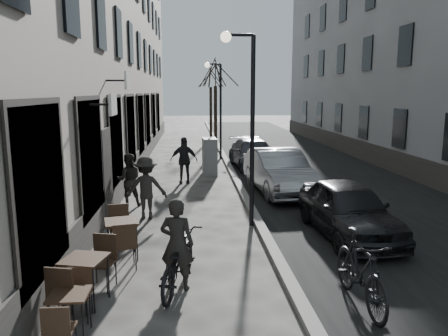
{
  "coord_description": "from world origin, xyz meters",
  "views": [
    {
      "loc": [
        -1.63,
        -5.34,
        3.6
      ],
      "look_at": [
        -0.84,
        4.84,
        1.8
      ],
      "focal_mm": 35.0,
      "sensor_mm": 36.0,
      "label": 1
    }
  ],
  "objects": [
    {
      "name": "road",
      "position": [
        3.85,
        16.0,
        0.0
      ],
      "size": [
        7.3,
        60.0,
        0.0
      ],
      "primitive_type": "cube",
      "color": "black",
      "rests_on": "ground"
    },
    {
      "name": "kerb",
      "position": [
        0.2,
        16.0,
        0.06
      ],
      "size": [
        0.25,
        60.0,
        0.12
      ],
      "primitive_type": "cube",
      "color": "slate",
      "rests_on": "ground"
    },
    {
      "name": "building_right",
      "position": [
        9.5,
        16.5,
        8.0
      ],
      "size": [
        4.0,
        35.0,
        16.0
      ],
      "primitive_type": "cube",
      "color": "gray",
      "rests_on": "ground"
    },
    {
      "name": "streetlamp_near",
      "position": [
        -0.17,
        6.0,
        3.16
      ],
      "size": [
        0.9,
        0.28,
        5.09
      ],
      "color": "black",
      "rests_on": "ground"
    },
    {
      "name": "streetlamp_far",
      "position": [
        -0.17,
        18.0,
        3.16
      ],
      "size": [
        0.9,
        0.28,
        5.09
      ],
      "color": "black",
      "rests_on": "ground"
    },
    {
      "name": "tree_near",
      "position": [
        -0.1,
        21.0,
        4.66
      ],
      "size": [
        2.4,
        2.4,
        5.7
      ],
      "color": "black",
      "rests_on": "ground"
    },
    {
      "name": "tree_far",
      "position": [
        -0.1,
        27.0,
        4.66
      ],
      "size": [
        2.4,
        2.4,
        5.7
      ],
      "color": "black",
      "rests_on": "ground"
    },
    {
      "name": "bistro_set_a",
      "position": [
        -3.43,
        0.78,
        0.42
      ],
      "size": [
        0.56,
        1.37,
        0.81
      ],
      "rotation": [
        0.0,
        0.0,
        0.0
      ],
      "color": "black",
      "rests_on": "ground"
    },
    {
      "name": "bistro_set_b",
      "position": [
        -3.44,
        1.8,
        0.51
      ],
      "size": [
        0.85,
        1.72,
        0.98
      ],
      "rotation": [
        0.0,
        0.0,
        -0.25
      ],
      "color": "black",
      "rests_on": "ground"
    },
    {
      "name": "bistro_set_c",
      "position": [
        -3.14,
        3.88,
        0.51
      ],
      "size": [
        0.84,
        1.75,
        1.0
      ],
      "rotation": [
        0.0,
        0.0,
        0.23
      ],
      "color": "black",
      "rests_on": "ground"
    },
    {
      "name": "utility_cabinet",
      "position": [
        -0.8,
        13.41,
        0.8
      ],
      "size": [
        0.64,
        1.09,
        1.6
      ],
      "primitive_type": "cube",
      "rotation": [
        0.0,
        0.0,
        0.05
      ],
      "color": "slate",
      "rests_on": "ground"
    },
    {
      "name": "bicycle",
      "position": [
        -1.89,
        2.27,
        0.53
      ],
      "size": [
        1.15,
        2.11,
        1.05
      ],
      "primitive_type": "imported",
      "rotation": [
        0.0,
        0.0,
        2.9
      ],
      "color": "black",
      "rests_on": "ground"
    },
    {
      "name": "cyclist_rider",
      "position": [
        -1.89,
        2.27,
        0.86
      ],
      "size": [
        0.71,
        0.55,
        1.72
      ],
      "primitive_type": "imported",
      "rotation": [
        0.0,
        0.0,
        2.9
      ],
      "color": "black",
      "rests_on": "ground"
    },
    {
      "name": "pedestrian_near",
      "position": [
        -3.6,
        8.38,
        0.84
      ],
      "size": [
        0.89,
        0.73,
        1.68
      ],
      "primitive_type": "imported",
      "rotation": [
        0.0,
        0.0,
        3.27
      ],
      "color": "black",
      "rests_on": "ground"
    },
    {
      "name": "pedestrian_mid",
      "position": [
        -2.9,
        6.92,
        0.89
      ],
      "size": [
        1.2,
        0.75,
        1.79
      ],
      "primitive_type": "imported",
      "rotation": [
        0.0,
        0.0,
        3.22
      ],
      "color": "#282623",
      "rests_on": "ground"
    },
    {
      "name": "pedestrian_far",
      "position": [
        -1.9,
        11.72,
        0.92
      ],
      "size": [
        1.1,
        0.52,
        1.83
      ],
      "primitive_type": "imported",
      "rotation": [
        0.0,
        0.0,
        -0.07
      ],
      "color": "black",
      "rests_on": "ground"
    },
    {
      "name": "car_near",
      "position": [
        2.3,
        4.96,
        0.69
      ],
      "size": [
        1.83,
        4.14,
        1.38
      ],
      "primitive_type": "imported",
      "rotation": [
        0.0,
        0.0,
        0.05
      ],
      "color": "black",
      "rests_on": "ground"
    },
    {
      "name": "car_mid",
      "position": [
        1.52,
        9.83,
        0.77
      ],
      "size": [
        2.04,
        4.8,
        1.54
      ],
      "primitive_type": "imported",
      "rotation": [
        0.0,
        0.0,
        0.09
      ],
      "color": "gray",
      "rests_on": "ground"
    },
    {
      "name": "car_far",
      "position": [
        1.35,
        14.97,
        0.67
      ],
      "size": [
        2.19,
        4.73,
        1.34
      ],
      "primitive_type": "imported",
      "rotation": [
        0.0,
        0.0,
        0.07
      ],
      "color": "#32343B",
      "rests_on": "ground"
    },
    {
      "name": "moped",
      "position": [
        1.2,
        1.38,
        0.63
      ],
      "size": [
        0.64,
        2.1,
        1.26
      ],
      "primitive_type": "imported",
      "rotation": [
        0.0,
        0.0,
        0.02
      ],
      "color": "black",
      "rests_on": "ground"
    }
  ]
}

